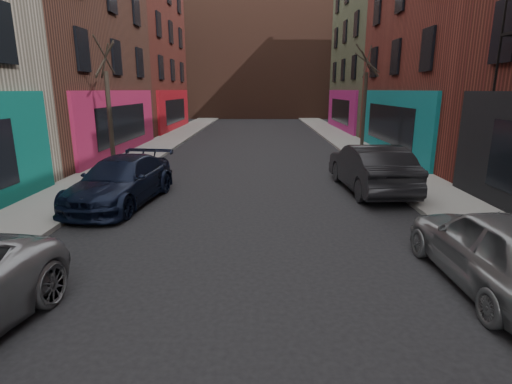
{
  "coord_description": "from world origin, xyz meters",
  "views": [
    {
      "loc": [
        0.31,
        0.67,
        3.54
      ],
      "look_at": [
        0.21,
        8.22,
        1.6
      ],
      "focal_mm": 28.0,
      "sensor_mm": 36.0,
      "label": 1
    }
  ],
  "objects_px": {
    "parked_left_end": "(121,181)",
    "tree_right_far": "(365,90)",
    "tree_left_far": "(108,94)",
    "parked_right_end": "(370,168)",
    "parked_right_far": "(500,250)"
  },
  "relations": [
    {
      "from": "parked_left_end",
      "to": "tree_right_far",
      "type": "bearing_deg",
      "value": 54.32
    },
    {
      "from": "tree_left_far",
      "to": "tree_right_far",
      "type": "relative_size",
      "value": 0.96
    },
    {
      "from": "parked_right_end",
      "to": "parked_left_end",
      "type": "bearing_deg",
      "value": 7.87
    },
    {
      "from": "tree_right_far",
      "to": "parked_right_end",
      "type": "xyz_separation_m",
      "value": [
        -2.0,
        -9.32,
        -2.69
      ]
    },
    {
      "from": "tree_left_far",
      "to": "parked_right_far",
      "type": "bearing_deg",
      "value": -44.53
    },
    {
      "from": "parked_left_end",
      "to": "parked_right_end",
      "type": "relative_size",
      "value": 0.98
    },
    {
      "from": "tree_left_far",
      "to": "parked_right_far",
      "type": "height_order",
      "value": "tree_left_far"
    },
    {
      "from": "tree_left_far",
      "to": "tree_right_far",
      "type": "distance_m",
      "value": 13.78
    },
    {
      "from": "parked_right_far",
      "to": "tree_right_far",
      "type": "bearing_deg",
      "value": -96.64
    },
    {
      "from": "parked_left_end",
      "to": "parked_right_far",
      "type": "xyz_separation_m",
      "value": [
        8.72,
        -5.57,
        0.03
      ]
    },
    {
      "from": "tree_left_far",
      "to": "parked_left_end",
      "type": "xyz_separation_m",
      "value": [
        2.08,
        -5.05,
        -2.65
      ]
    },
    {
      "from": "tree_left_far",
      "to": "tree_right_far",
      "type": "height_order",
      "value": "tree_right_far"
    },
    {
      "from": "parked_left_end",
      "to": "parked_right_far",
      "type": "distance_m",
      "value": 10.35
    },
    {
      "from": "parked_right_far",
      "to": "parked_right_end",
      "type": "height_order",
      "value": "parked_right_end"
    },
    {
      "from": "parked_left_end",
      "to": "parked_right_far",
      "type": "relative_size",
      "value": 1.13
    }
  ]
}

